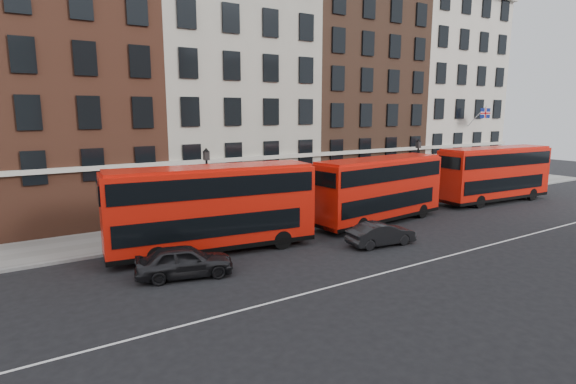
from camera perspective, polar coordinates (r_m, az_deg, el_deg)
ground at (r=24.38m, az=10.41°, el=-8.27°), size 120.00×120.00×0.00m
pavement at (r=32.50m, az=-2.32°, el=-3.31°), size 80.00×5.00×0.15m
kerb at (r=30.43m, az=0.07°, el=-4.23°), size 80.00×0.30×0.16m
road_centre_line at (r=23.05m, az=13.84°, el=-9.48°), size 70.00×0.12×0.01m
building_terrace at (r=38.12m, az=-8.64°, el=13.95°), size 64.00×11.95×22.00m
bus_b at (r=24.76m, az=-9.69°, el=-1.84°), size 11.57×4.13×4.76m
bus_c at (r=31.68m, az=11.52°, el=0.48°), size 10.97×3.74×4.52m
bus_d at (r=42.02m, az=24.73°, el=2.22°), size 11.34×3.49×4.69m
car_rear at (r=21.73m, az=-13.00°, el=-8.55°), size 4.79×2.88×1.53m
car_front at (r=26.62m, az=11.73°, el=-5.23°), size 4.23×1.92×1.35m
lamp_post_left at (r=28.19m, az=-10.21°, el=0.69°), size 0.44×0.44×5.33m
lamp_post_right at (r=38.56m, az=16.09°, el=2.96°), size 0.44×0.44×5.33m
traffic_light at (r=45.95m, az=24.15°, el=2.77°), size 0.25×0.45×3.27m
iron_railings at (r=34.24m, az=-4.19°, el=-1.65°), size 6.60×0.06×1.00m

